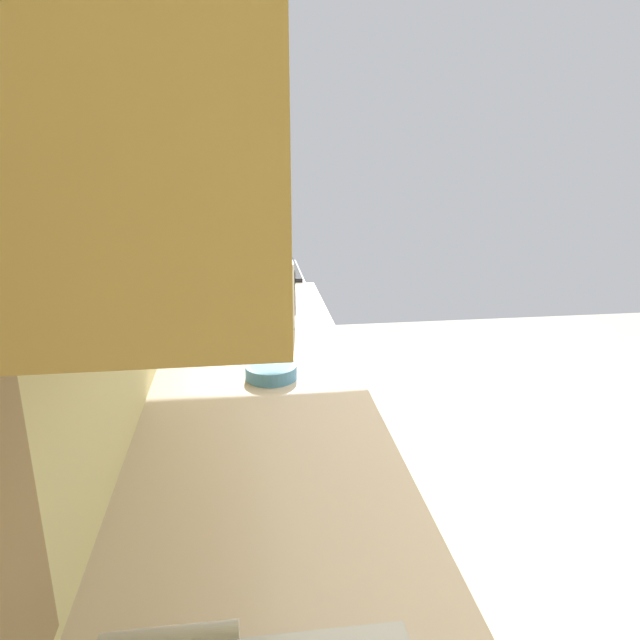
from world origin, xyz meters
name	(u,v)px	position (x,y,z in m)	size (l,w,h in m)	color
ground_plane	(574,569)	(0.00, 0.00, 0.00)	(6.45, 6.45, 0.00)	beige
wall_back	(122,252)	(0.00, 1.61, 1.31)	(4.15, 0.12, 2.62)	beige
counter_run	(264,578)	(-0.41, 1.23, 0.45)	(3.20, 0.67, 0.91)	#E0C06C
upper_cabinets	(174,76)	(-0.41, 1.38, 1.76)	(1.88, 0.33, 0.57)	#E5BC70
oven_range	(249,345)	(1.49, 1.24, 0.47)	(0.61, 0.62, 1.09)	#B7BABF
microwave	(246,283)	(0.68, 1.25, 1.04)	(0.51, 0.38, 0.26)	white
bowl	(271,371)	(-0.05, 1.18, 0.93)	(0.16, 0.16, 0.04)	#4C8CBF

